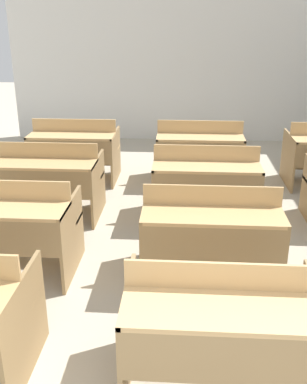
# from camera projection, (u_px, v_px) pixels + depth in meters

# --- Properties ---
(wall_back) EXTENTS (6.44, 0.06, 3.02)m
(wall_back) POSITION_uv_depth(u_px,v_px,m) (189.00, 56.00, 7.96)
(wall_back) COLOR silver
(wall_back) RESTS_ON ground_plane
(bench_front_center) EXTENTS (1.15, 0.77, 0.87)m
(bench_front_center) POSITION_uv_depth(u_px,v_px,m) (222.00, 326.00, 2.64)
(bench_front_center) COLOR #997B51
(bench_front_center) RESTS_ON ground_plane
(bench_second_left) EXTENTS (1.15, 0.77, 0.87)m
(bench_second_left) POSITION_uv_depth(u_px,v_px,m) (7.00, 225.00, 3.92)
(bench_second_left) COLOR #96784E
(bench_second_left) RESTS_ON ground_plane
(bench_second_center) EXTENTS (1.15, 0.77, 0.87)m
(bench_second_center) POSITION_uv_depth(u_px,v_px,m) (211.00, 231.00, 3.80)
(bench_second_center) COLOR #93754A
(bench_second_center) RESTS_ON ground_plane
(bench_third_left) EXTENTS (1.15, 0.77, 0.87)m
(bench_third_left) POSITION_uv_depth(u_px,v_px,m) (48.00, 178.00, 5.07)
(bench_third_left) COLOR #93744A
(bench_third_left) RESTS_ON ground_plane
(bench_third_center) EXTENTS (1.15, 0.77, 0.87)m
(bench_third_center) POSITION_uv_depth(u_px,v_px,m) (206.00, 181.00, 4.96)
(bench_third_center) COLOR #997A50
(bench_third_center) RESTS_ON ground_plane
(bench_back_left) EXTENTS (1.15, 0.77, 0.87)m
(bench_back_left) POSITION_uv_depth(u_px,v_px,m) (75.00, 148.00, 6.21)
(bench_back_left) COLOR #987A4F
(bench_back_left) RESTS_ON ground_plane
(bench_back_center) EXTENTS (1.15, 0.77, 0.87)m
(bench_back_center) POSITION_uv_depth(u_px,v_px,m) (199.00, 150.00, 6.12)
(bench_back_center) COLOR #997B51
(bench_back_center) RESTS_ON ground_plane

